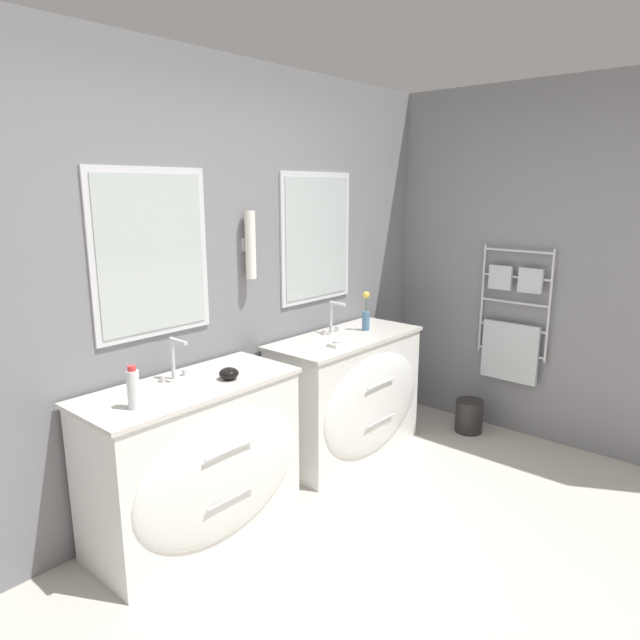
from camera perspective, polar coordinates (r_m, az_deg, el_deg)
name	(u,v)px	position (r m, az deg, el deg)	size (l,w,h in m)	color
ground_plane	(466,630)	(2.87, 14.39, -27.81)	(16.00, 16.00, 0.00)	#BCB5A8
wall_back	(198,286)	(3.39, -12.10, 3.39)	(5.90, 0.15, 2.60)	slate
wall_right	(515,266)	(4.53, 18.93, 5.16)	(0.13, 3.63, 2.60)	slate
vanity_left	(197,460)	(3.21, -12.17, -13.57)	(1.18, 0.58, 0.86)	white
vanity_right	(349,395)	(4.06, 2.92, -7.50)	(1.18, 0.58, 0.86)	white
faucet_left	(174,359)	(3.14, -14.35, -3.76)	(0.17, 0.14, 0.23)	silver
faucet_right	(333,317)	(4.00, 1.27, 0.27)	(0.17, 0.14, 0.23)	silver
toiletry_bottle	(133,389)	(2.79, -18.17, -6.53)	(0.06, 0.06, 0.21)	silver
amenity_bowl	(229,373)	(3.10, -9.10, -5.30)	(0.11, 0.11, 0.06)	black
flower_vase	(366,315)	(4.11, 4.62, 0.51)	(0.05, 0.05, 0.28)	teal
soap_dish	(337,343)	(3.70, 1.71, -2.36)	(0.11, 0.08, 0.04)	white
waste_bin	(469,415)	(4.64, 14.68, -9.20)	(0.21, 0.21, 0.25)	#282626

